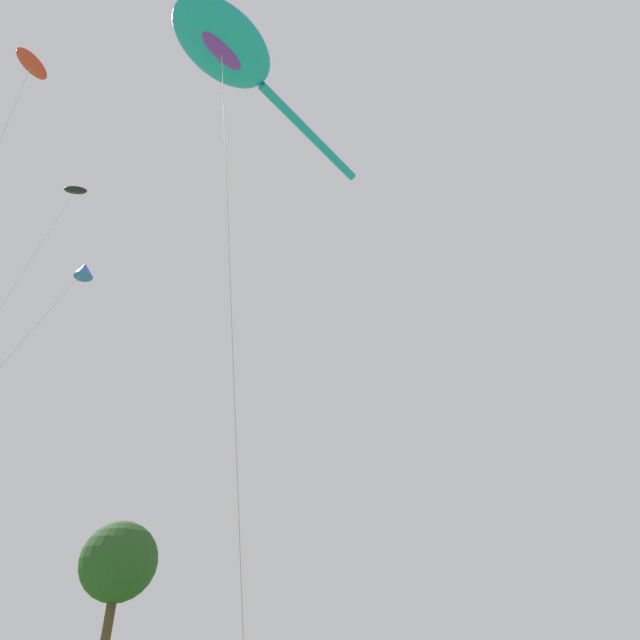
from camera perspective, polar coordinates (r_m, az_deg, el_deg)
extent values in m
ellipsoid|color=#1E8CBF|center=(21.51, -10.11, 26.54)|extent=(4.09, 2.92, 0.95)
cylinder|color=#1E8CBF|center=(23.40, -0.95, 18.76)|extent=(5.84, 0.76, 0.34)
ellipsoid|color=purple|center=(21.15, -10.23, 25.92)|extent=(1.76, 0.76, 0.34)
cylinder|color=#B2B2B7|center=(14.63, -9.31, 1.96)|extent=(2.57, 0.45, 19.33)
cone|color=blue|center=(19.68, -23.43, 4.81)|extent=(0.83, 0.85, 0.60)
ellipsoid|color=red|center=(23.23, -27.92, 22.59)|extent=(1.49, 1.28, 0.42)
ellipsoid|color=black|center=(28.55, -24.20, 12.29)|extent=(1.21, 1.22, 0.40)
cylinder|color=#513823|center=(49.99, -21.44, -28.21)|extent=(0.73, 0.73, 5.16)
sphere|color=#284C23|center=(50.32, -20.29, -22.59)|extent=(6.08, 6.08, 6.08)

